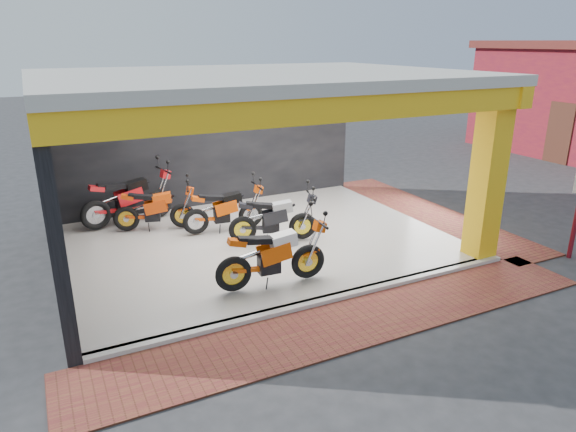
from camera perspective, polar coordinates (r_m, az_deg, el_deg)
name	(u,v)px	position (r m, az deg, el deg)	size (l,w,h in m)	color
ground	(301,279)	(9.81, 1.49, -6.99)	(80.00, 80.00, 0.00)	#2D2D30
showroom_floor	(259,241)	(11.45, -3.19, -2.84)	(8.00, 6.00, 0.10)	silver
showroom_ceiling	(256,77)	(10.66, -3.54, 15.19)	(8.40, 6.40, 0.20)	beige
back_wall	(212,142)	(13.78, -8.49, 8.10)	(8.20, 0.20, 3.50)	black
left_wall	(47,191)	(10.11, -25.24, 2.56)	(0.20, 6.20, 3.50)	black
corner_column	(488,176)	(10.88, 21.32, 4.14)	(0.50, 0.50, 3.50)	yellow
header_beam_front	(334,109)	(8.02, 5.10, 11.80)	(8.40, 0.30, 0.40)	yellow
header_beam_right	(413,85)	(12.78, 13.75, 13.97)	(0.30, 6.40, 0.40)	yellow
floor_kerb	(329,299)	(9.00, 4.57, -9.22)	(8.00, 0.20, 0.10)	silver
paver_front	(354,322)	(8.45, 7.32, -11.62)	(9.00, 1.40, 0.03)	brown
paver_right	(428,213)	(13.94, 15.24, 0.37)	(1.40, 7.00, 0.03)	brown
moto_hero	(308,245)	(9.32, 2.25, -3.28)	(2.18, 0.81, 1.33)	#E14F09
moto_row_a	(303,213)	(11.18, 1.62, 0.30)	(2.03, 0.75, 1.24)	black
moto_row_b	(250,203)	(11.94, -4.19, 1.44)	(2.00, 0.74, 1.22)	#F5520A
moto_row_c	(182,204)	(12.14, -11.71, 1.31)	(1.96, 0.73, 1.20)	#DC3F09
moto_row_d	(157,190)	(12.98, -14.31, 2.82)	(2.35, 0.87, 1.44)	red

